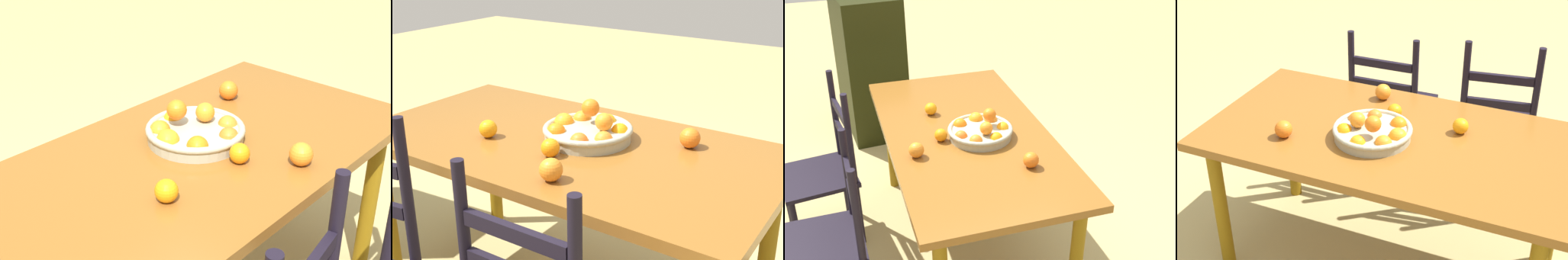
# 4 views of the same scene
# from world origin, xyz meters

# --- Properties ---
(dining_table) EXTENTS (1.63, 0.86, 0.74)m
(dining_table) POSITION_xyz_m (0.00, 0.00, 0.66)
(dining_table) COLOR brown
(dining_table) RESTS_ON ground
(fruit_bowl) EXTENTS (0.35, 0.35, 0.14)m
(fruit_bowl) POSITION_xyz_m (-0.06, -0.06, 0.78)
(fruit_bowl) COLOR #A6A48B
(fruit_bowl) RESTS_ON dining_table
(orange_loose_0) EXTENTS (0.07, 0.07, 0.07)m
(orange_loose_0) POSITION_xyz_m (-0.04, 0.15, 0.77)
(orange_loose_0) COLOR orange
(orange_loose_0) RESTS_ON dining_table
(orange_loose_1) EXTENTS (0.08, 0.08, 0.08)m
(orange_loose_1) POSITION_xyz_m (-0.16, 0.31, 0.78)
(orange_loose_1) COLOR orange
(orange_loose_1) RESTS_ON dining_table
(orange_loose_2) EXTENTS (0.08, 0.08, 0.08)m
(orange_loose_2) POSITION_xyz_m (-0.42, -0.20, 0.78)
(orange_loose_2) COLOR orange
(orange_loose_2) RESTS_ON dining_table
(orange_loose_3) EXTENTS (0.07, 0.07, 0.07)m
(orange_loose_3) POSITION_xyz_m (0.27, 0.14, 0.78)
(orange_loose_3) COLOR orange
(orange_loose_3) RESTS_ON dining_table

